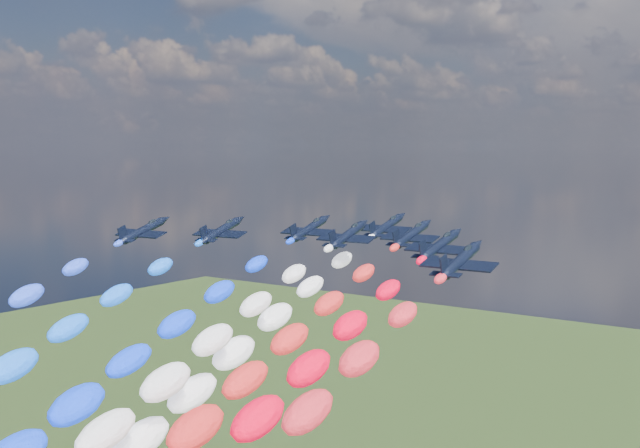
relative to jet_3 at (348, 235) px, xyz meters
The scene contains 8 objects.
jet_0 33.77m from the jet_3, 155.82° to the right, with size 9.28×12.44×2.74m, color black, non-canonical shape.
jet_1 21.55m from the jet_3, 163.33° to the right, with size 9.28×12.44×2.74m, color black, non-canonical shape.
jet_2 11.61m from the jet_3, 157.42° to the left, with size 9.28×12.44×2.74m, color black, non-canonical shape.
jet_3 is the anchor object (origin of this frame).
jet_4 16.14m from the jet_3, 99.53° to the left, with size 9.28×12.44×2.74m, color black, non-canonical shape.
jet_5 9.92m from the jet_3, 39.94° to the left, with size 9.28×12.44×2.74m, color black, non-canonical shape.
jet_6 18.30m from the jet_3, 12.17° to the right, with size 9.28×12.44×2.74m, color black, non-canonical shape.
jet_7 31.79m from the jet_3, 30.93° to the right, with size 9.28×12.44×2.74m, color black, non-canonical shape.
Camera 1 is at (74.24, -99.10, 105.72)m, focal length 47.58 mm.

